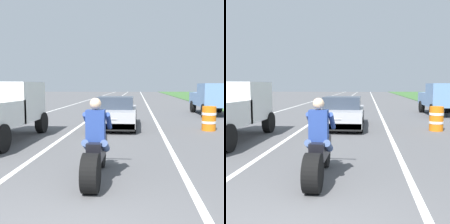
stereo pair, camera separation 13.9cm
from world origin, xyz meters
The scene contains 7 objects.
lane_stripe_left_solid centered at (-5.40, 20.00, 0.00)m, with size 0.14×120.00×0.01m, color white.
lane_stripe_right_solid centered at (1.80, 20.00, 0.00)m, with size 0.14×120.00×0.01m, color white.
lane_stripe_centre_dashed centered at (-1.80, 20.00, 0.00)m, with size 0.14×120.00×0.01m, color white.
motorcycle_with_rider centered at (0.03, 2.45, 0.59)m, with size 0.70×2.21×1.62m.
sports_car_silver centered at (-0.13, 9.60, 0.63)m, with size 1.84×4.30×1.37m.
pickup_truck_right_shoulder_light_blue centered at (5.57, 15.32, 1.11)m, with size 2.02×4.80×1.98m.
construction_barrel_nearest centered at (3.78, 8.93, 0.50)m, with size 0.58×0.58×1.00m.
Camera 2 is at (0.95, -2.76, 1.85)m, focal length 44.73 mm.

